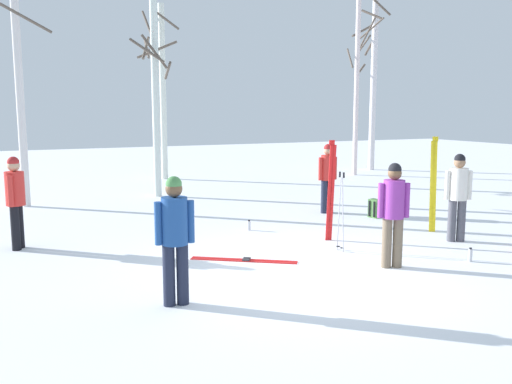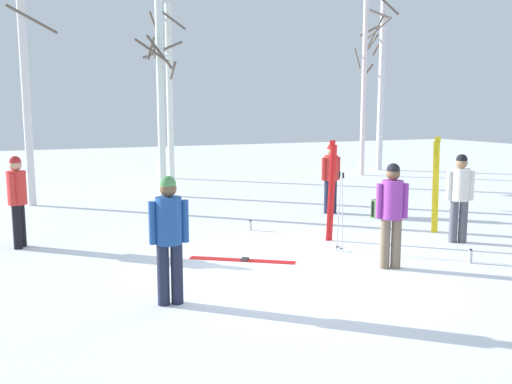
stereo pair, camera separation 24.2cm
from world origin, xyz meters
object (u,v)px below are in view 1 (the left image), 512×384
object	(u,v)px
ski_pair_planted_1	(433,185)
birch_tree_0	(18,71)
person_3	(393,208)
backpack_1	(375,209)
person_2	(175,232)
ski_pair_lying_0	(244,260)
water_bottle_1	(470,255)
person_0	(15,197)
birch_tree_4	(373,80)
birch_tree_3	(357,85)
person_4	(328,174)
birch_tree_1	(155,88)
ski_poles_0	(341,209)
birch_tree_2	(162,88)
person_1	(458,192)
water_bottle_0	(249,225)
ski_pair_planted_0	(331,191)

from	to	relation	value
ski_pair_planted_1	birch_tree_0	xyz separation A→B (m)	(-7.56, 6.95, 2.54)
person_3	backpack_1	world-z (taller)	person_3
person_2	ski_pair_lying_0	xyz separation A→B (m)	(1.68, 1.59, -0.97)
water_bottle_1	birch_tree_0	distance (m)	11.65
person_0	person_3	distance (m)	6.72
person_2	birch_tree_4	size ratio (longest dim) A/B	0.24
birch_tree_3	person_4	bearing A→B (deg)	-129.87
backpack_1	birch_tree_1	distance (m)	7.25
person_0	birch_tree_1	size ratio (longest dim) A/B	0.28
water_bottle_1	person_0	bearing A→B (deg)	148.69
ski_poles_0	birch_tree_3	xyz separation A→B (m)	(7.16, 9.71, 2.68)
ski_poles_0	birch_tree_2	distance (m)	11.93
ski_pair_planted_1	birch_tree_0	world-z (taller)	birch_tree_0
person_1	ski_poles_0	world-z (taller)	person_1
backpack_1	person_3	bearing A→B (deg)	-123.51
water_bottle_0	ski_poles_0	bearing A→B (deg)	-71.11
ski_pair_planted_1	birch_tree_4	world-z (taller)	birch_tree_4
person_2	person_0	bearing A→B (deg)	113.32
ski_pair_planted_1	person_2	bearing A→B (deg)	-162.21
backpack_1	birch_tree_0	world-z (taller)	birch_tree_0
ski_pair_lying_0	ski_pair_planted_0	bearing A→B (deg)	17.15
birch_tree_0	ski_pair_planted_1	bearing A→B (deg)	-42.59
person_0	ski_pair_planted_0	size ratio (longest dim) A/B	0.87
person_2	person_4	distance (m)	7.17
person_1	birch_tree_4	size ratio (longest dim) A/B	0.24
person_0	birch_tree_0	distance (m)	5.48
person_0	ski_poles_0	world-z (taller)	person_0
ski_poles_0	birch_tree_3	distance (m)	12.36
person_1	ski_pair_planted_0	world-z (taller)	ski_pair_planted_0
person_2	birch_tree_0	size ratio (longest dim) A/B	0.25
person_2	ski_poles_0	size ratio (longest dim) A/B	1.18
ski_pair_planted_0	ski_pair_planted_1	size ratio (longest dim) A/B	0.98
ski_pair_planted_1	birch_tree_3	size ratio (longest dim) A/B	0.30
backpack_1	water_bottle_0	distance (m)	3.31
person_1	birch_tree_4	distance (m)	13.29
person_3	birch_tree_1	world-z (taller)	birch_tree_1
water_bottle_1	water_bottle_0	bearing A→B (deg)	121.76
birch_tree_1	ski_pair_planted_1	bearing A→B (deg)	-61.35
birch_tree_2	person_1	bearing A→B (deg)	-78.42
birch_tree_0	birch_tree_1	world-z (taller)	birch_tree_0
ski_poles_0	birch_tree_4	size ratio (longest dim) A/B	0.20
person_3	person_4	distance (m)	4.85
ski_poles_0	person_3	bearing A→B (deg)	-82.24
birch_tree_0	birch_tree_2	xyz separation A→B (m)	(4.94, 4.17, -0.23)
person_1	person_3	bearing A→B (deg)	-158.22
birch_tree_3	birch_tree_4	distance (m)	2.16
ski_poles_0	birch_tree_0	bearing A→B (deg)	123.31
ski_pair_planted_1	birch_tree_3	world-z (taller)	birch_tree_3
ski_pair_planted_1	person_4	bearing A→B (deg)	106.58
ski_pair_planted_1	birch_tree_2	xyz separation A→B (m)	(-2.62, 11.12, 2.31)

